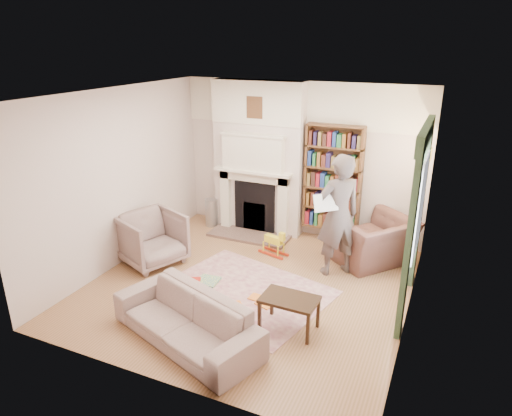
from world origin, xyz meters
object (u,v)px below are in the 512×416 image
at_px(armchair_reading, 372,240).
at_px(sofa, 186,319).
at_px(rocking_horse, 274,242).
at_px(armchair_left, 152,239).
at_px(coffee_table, 289,313).
at_px(man_reading, 338,216).
at_px(paraffin_heater, 211,212).
at_px(bookcase, 333,178).

xyz_separation_m(armchair_reading, sofa, (-1.65, -3.03, -0.09)).
bearing_deg(rocking_horse, armchair_left, -132.63).
bearing_deg(sofa, coffee_table, 53.86).
height_order(man_reading, paraffin_heater, man_reading).
relative_size(bookcase, sofa, 0.92).
xyz_separation_m(sofa, coffee_table, (1.06, 0.72, -0.07)).
bearing_deg(coffee_table, armchair_left, 164.23).
distance_m(man_reading, coffee_table, 1.87).
height_order(coffee_table, rocking_horse, rocking_horse).
relative_size(armchair_left, rocking_horse, 1.81).
bearing_deg(rocking_horse, sofa, -76.55).
height_order(armchair_left, paraffin_heater, armchair_left).
distance_m(bookcase, man_reading, 1.29).
bearing_deg(sofa, rocking_horse, 107.79).
relative_size(sofa, man_reading, 1.05).
xyz_separation_m(man_reading, coffee_table, (-0.14, -1.71, -0.73)).
bearing_deg(armchair_left, rocking_horse, -35.03).
distance_m(sofa, paraffin_heater, 3.67).
height_order(armchair_reading, sofa, armchair_reading).
bearing_deg(man_reading, armchair_reading, -168.14).
relative_size(armchair_left, sofa, 0.46).
xyz_separation_m(armchair_left, paraffin_heater, (0.10, 1.78, -0.15)).
relative_size(bookcase, rocking_horse, 3.60).
distance_m(armchair_reading, sofa, 3.46).
distance_m(armchair_left, coffee_table, 2.81).
height_order(armchair_left, man_reading, man_reading).
height_order(armchair_reading, paraffin_heater, armchair_reading).
bearing_deg(armchair_left, bookcase, -26.40).
height_order(bookcase, armchair_reading, bookcase).
distance_m(coffee_table, paraffin_heater, 3.67).
xyz_separation_m(bookcase, coffee_table, (0.27, -2.91, -0.95)).
height_order(bookcase, sofa, bookcase).
relative_size(armchair_reading, coffee_table, 1.69).
distance_m(armchair_left, man_reading, 3.00).
xyz_separation_m(armchair_left, rocking_horse, (1.70, 1.07, -0.20)).
relative_size(coffee_table, paraffin_heater, 1.27).
relative_size(man_reading, coffee_table, 2.74).
bearing_deg(bookcase, coffee_table, -84.74).
bearing_deg(paraffin_heater, bookcase, 7.20).
relative_size(bookcase, armchair_reading, 1.56).
height_order(sofa, man_reading, man_reading).
bearing_deg(coffee_table, paraffin_heater, 136.06).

